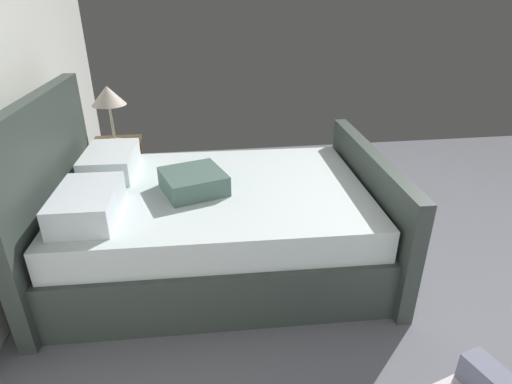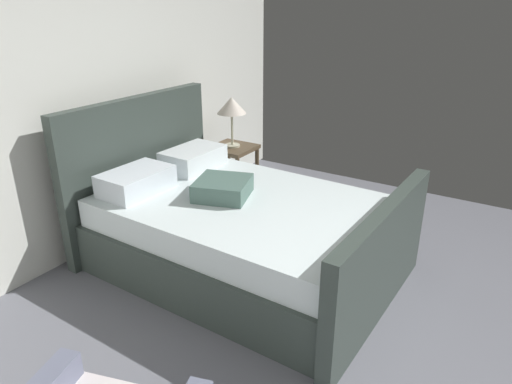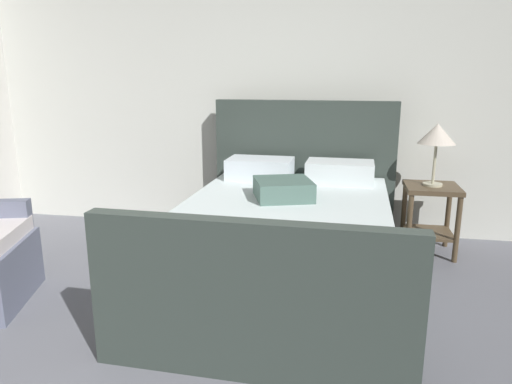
# 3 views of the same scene
# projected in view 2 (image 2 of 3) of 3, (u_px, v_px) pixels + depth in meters

# --- Properties ---
(ground_plane) EXTENTS (5.56, 6.20, 0.02)m
(ground_plane) POSITION_uv_depth(u_px,v_px,m) (464.00, 381.00, 2.74)
(ground_plane) COLOR slate
(wall_back) EXTENTS (5.68, 0.12, 2.70)m
(wall_back) POSITION_uv_depth(u_px,v_px,m) (74.00, 94.00, 3.76)
(wall_back) COLOR silver
(wall_back) RESTS_ON ground
(bed) EXTENTS (1.73, 2.40, 1.29)m
(bed) POSITION_uv_depth(u_px,v_px,m) (237.00, 228.00, 3.76)
(bed) COLOR #353F39
(bed) RESTS_ON ground
(nightstand_right) EXTENTS (0.44, 0.44, 0.60)m
(nightstand_right) POSITION_uv_depth(u_px,v_px,m) (233.00, 164.00, 5.04)
(nightstand_right) COLOR #4E3D2A
(nightstand_right) RESTS_ON ground
(table_lamp_right) EXTENTS (0.30, 0.30, 0.52)m
(table_lamp_right) POSITION_uv_depth(u_px,v_px,m) (232.00, 107.00, 4.80)
(table_lamp_right) COLOR #B7B293
(table_lamp_right) RESTS_ON nightstand_right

